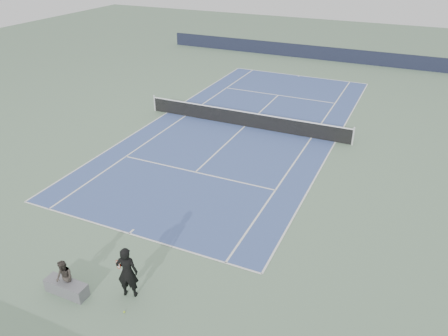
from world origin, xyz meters
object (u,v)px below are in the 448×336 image
at_px(tennis_ball, 124,312).
at_px(spectator_bench, 65,282).
at_px(tennis_player, 127,272).
at_px(tennis_net, 245,119).

xyz_separation_m(tennis_ball, spectator_bench, (-2.16, -0.08, 0.42)).
relative_size(tennis_player, tennis_ball, 30.16).
distance_m(tennis_player, tennis_ball, 1.19).
bearing_deg(tennis_ball, tennis_net, 98.32).
bearing_deg(tennis_player, tennis_ball, -68.09).
bearing_deg(tennis_net, tennis_ball, -81.68).
bearing_deg(spectator_bench, tennis_player, 23.16).
relative_size(tennis_player, spectator_bench, 1.22).
bearing_deg(tennis_player, tennis_net, 97.61).
height_order(tennis_net, spectator_bench, spectator_bench).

